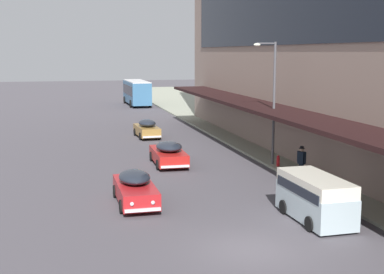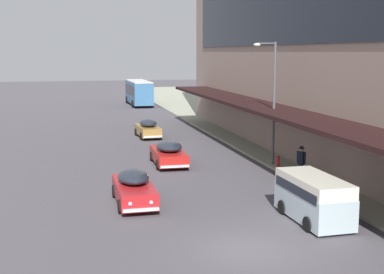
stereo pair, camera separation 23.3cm
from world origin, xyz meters
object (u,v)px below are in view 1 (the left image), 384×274
object	(u,v)px
sedan_lead_mid	(169,153)
pedestrian_at_kerb	(301,161)
street_lamp	(272,95)
fire_hydrant	(278,161)
transit_bus_kerbside_front	(137,91)
sedan_trailing_near	(135,188)
vw_van	(314,195)
sedan_lead_near	(147,129)

from	to	relation	value
sedan_lead_mid	pedestrian_at_kerb	distance (m)	8.84
sedan_lead_mid	pedestrian_at_kerb	xyz separation A→B (m)	(6.37, -6.11, 0.42)
street_lamp	fire_hydrant	size ratio (longest dim) A/B	10.97
transit_bus_kerbside_front	sedan_lead_mid	world-z (taller)	transit_bus_kerbside_front
sedan_trailing_near	street_lamp	world-z (taller)	street_lamp
vw_van	pedestrian_at_kerb	bearing A→B (deg)	68.84
sedan_lead_mid	fire_hydrant	bearing A→B (deg)	-23.22
sedan_lead_near	pedestrian_at_kerb	size ratio (longest dim) A/B	2.33
pedestrian_at_kerb	fire_hydrant	size ratio (longest dim) A/B	2.65
fire_hydrant	sedan_lead_near	bearing A→B (deg)	112.86
sedan_trailing_near	fire_hydrant	xyz separation A→B (m)	(9.75, 5.61, -0.28)
sedan_lead_mid	sedan_trailing_near	size ratio (longest dim) A/B	1.01
transit_bus_kerbside_front	sedan_lead_near	size ratio (longest dim) A/B	2.17
pedestrian_at_kerb	fire_hydrant	world-z (taller)	pedestrian_at_kerb
transit_bus_kerbside_front	street_lamp	world-z (taller)	street_lamp
transit_bus_kerbside_front	street_lamp	distance (m)	41.53
sedan_trailing_near	fire_hydrant	world-z (taller)	sedan_trailing_near
sedan_lead_near	vw_van	distance (m)	24.38
sedan_lead_mid	fire_hydrant	distance (m)	6.99
transit_bus_kerbside_front	fire_hydrant	distance (m)	42.27
sedan_lead_mid	street_lamp	size ratio (longest dim) A/B	0.62
sedan_lead_mid	pedestrian_at_kerb	size ratio (longest dim) A/B	2.57
sedan_lead_mid	vw_van	distance (m)	13.29
transit_bus_kerbside_front	sedan_trailing_near	distance (m)	48.27
sedan_lead_mid	street_lamp	world-z (taller)	street_lamp
sedan_trailing_near	pedestrian_at_kerb	distance (m)	9.97
sedan_lead_mid	sedan_trailing_near	world-z (taller)	sedan_trailing_near
vw_van	pedestrian_at_kerb	distance (m)	7.09
sedan_lead_mid	fire_hydrant	xyz separation A→B (m)	(6.42, -2.75, -0.27)
pedestrian_at_kerb	sedan_lead_mid	bearing A→B (deg)	136.20
sedan_lead_mid	vw_van	xyz separation A→B (m)	(3.81, -12.73, 0.34)
pedestrian_at_kerb	street_lamp	distance (m)	5.36
sedan_lead_mid	transit_bus_kerbside_front	bearing A→B (deg)	84.80
sedan_lead_mid	pedestrian_at_kerb	bearing A→B (deg)	-43.80
sedan_trailing_near	sedan_lead_near	bearing A→B (deg)	79.20
sedan_lead_near	fire_hydrant	distance (m)	15.38
transit_bus_kerbside_front	sedan_trailing_near	world-z (taller)	transit_bus_kerbside_front
vw_van	sedan_lead_mid	bearing A→B (deg)	106.68
sedan_lead_mid	fire_hydrant	size ratio (longest dim) A/B	6.81
sedan_trailing_near	pedestrian_at_kerb	xyz separation A→B (m)	(9.71, 2.25, 0.40)
transit_bus_kerbside_front	sedan_trailing_near	size ratio (longest dim) A/B	2.00
sedan_lead_near	street_lamp	bearing A→B (deg)	-66.65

